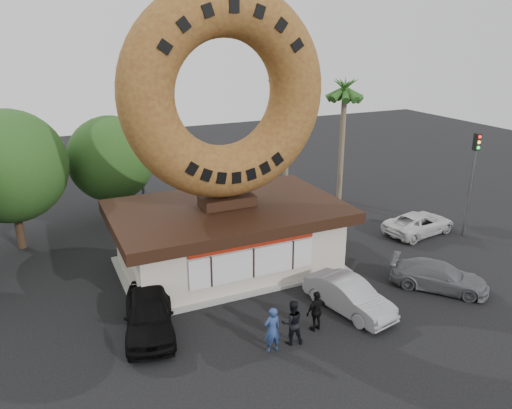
{
  "coord_description": "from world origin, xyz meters",
  "views": [
    {
      "loc": [
        -8.33,
        -15.43,
        11.36
      ],
      "look_at": [
        0.63,
        4.0,
        3.9
      ],
      "focal_mm": 35.0,
      "sensor_mm": 36.0,
      "label": 1
    }
  ],
  "objects_px": {
    "traffic_signal": "(472,172)",
    "person_center": "(292,322)",
    "giant_donut": "(225,94)",
    "person_right": "(317,311)",
    "donut_shop": "(228,235)",
    "car_white": "(419,223)",
    "car_grey": "(439,276)",
    "street_lamp": "(142,145)",
    "car_silver": "(349,296)",
    "person_left": "(272,330)",
    "car_black": "(149,314)"
  },
  "relations": [
    {
      "from": "person_left",
      "to": "car_black",
      "type": "relative_size",
      "value": 0.39
    },
    {
      "from": "person_right",
      "to": "street_lamp",
      "type": "bearing_deg",
      "value": -90.46
    },
    {
      "from": "person_center",
      "to": "traffic_signal",
      "type": "bearing_deg",
      "value": -147.44
    },
    {
      "from": "person_left",
      "to": "person_right",
      "type": "relative_size",
      "value": 1.06
    },
    {
      "from": "traffic_signal",
      "to": "person_center",
      "type": "height_order",
      "value": "traffic_signal"
    },
    {
      "from": "giant_donut",
      "to": "person_right",
      "type": "bearing_deg",
      "value": -80.86
    },
    {
      "from": "street_lamp",
      "to": "car_black",
      "type": "distance_m",
      "value": 14.86
    },
    {
      "from": "giant_donut",
      "to": "traffic_signal",
      "type": "relative_size",
      "value": 1.61
    },
    {
      "from": "traffic_signal",
      "to": "person_center",
      "type": "relative_size",
      "value": 3.38
    },
    {
      "from": "person_center",
      "to": "person_right",
      "type": "bearing_deg",
      "value": -151.7
    },
    {
      "from": "traffic_signal",
      "to": "car_black",
      "type": "distance_m",
      "value": 19.34
    },
    {
      "from": "street_lamp",
      "to": "person_right",
      "type": "distance_m",
      "value": 17.39
    },
    {
      "from": "car_white",
      "to": "traffic_signal",
      "type": "bearing_deg",
      "value": -132.03
    },
    {
      "from": "person_right",
      "to": "car_black",
      "type": "height_order",
      "value": "person_right"
    },
    {
      "from": "donut_shop",
      "to": "traffic_signal",
      "type": "xyz_separation_m",
      "value": [
        14.0,
        -1.99,
        2.1
      ]
    },
    {
      "from": "donut_shop",
      "to": "traffic_signal",
      "type": "distance_m",
      "value": 14.3
    },
    {
      "from": "traffic_signal",
      "to": "person_center",
      "type": "bearing_deg",
      "value": -160.25
    },
    {
      "from": "giant_donut",
      "to": "car_white",
      "type": "relative_size",
      "value": 2.13
    },
    {
      "from": "traffic_signal",
      "to": "car_white",
      "type": "relative_size",
      "value": 1.32
    },
    {
      "from": "street_lamp",
      "to": "car_silver",
      "type": "distance_m",
      "value": 17.23
    },
    {
      "from": "donut_shop",
      "to": "car_white",
      "type": "xyz_separation_m",
      "value": [
        11.88,
        -0.58,
        -1.13
      ]
    },
    {
      "from": "donut_shop",
      "to": "person_center",
      "type": "distance_m",
      "value": 7.15
    },
    {
      "from": "street_lamp",
      "to": "car_black",
      "type": "bearing_deg",
      "value": -102.57
    },
    {
      "from": "giant_donut",
      "to": "traffic_signal",
      "type": "height_order",
      "value": "giant_donut"
    },
    {
      "from": "car_white",
      "to": "car_grey",
      "type": "bearing_deg",
      "value": 137.07
    },
    {
      "from": "donut_shop",
      "to": "person_right",
      "type": "height_order",
      "value": "donut_shop"
    },
    {
      "from": "donut_shop",
      "to": "street_lamp",
      "type": "distance_m",
      "value": 10.54
    },
    {
      "from": "person_center",
      "to": "car_black",
      "type": "relative_size",
      "value": 0.38
    },
    {
      "from": "traffic_signal",
      "to": "street_lamp",
      "type": "bearing_deg",
      "value": 142.86
    },
    {
      "from": "car_silver",
      "to": "car_white",
      "type": "bearing_deg",
      "value": 19.8
    },
    {
      "from": "traffic_signal",
      "to": "car_white",
      "type": "height_order",
      "value": "traffic_signal"
    },
    {
      "from": "car_silver",
      "to": "car_white",
      "type": "distance_m",
      "value": 10.33
    },
    {
      "from": "person_left",
      "to": "car_white",
      "type": "relative_size",
      "value": 0.4
    },
    {
      "from": "giant_donut",
      "to": "person_center",
      "type": "distance_m",
      "value": 10.54
    },
    {
      "from": "car_silver",
      "to": "donut_shop",
      "type": "bearing_deg",
      "value": 105.14
    },
    {
      "from": "person_center",
      "to": "car_white",
      "type": "xyz_separation_m",
      "value": [
        12.1,
        6.52,
        -0.26
      ]
    },
    {
      "from": "donut_shop",
      "to": "giant_donut",
      "type": "bearing_deg",
      "value": 90.0
    },
    {
      "from": "person_left",
      "to": "car_black",
      "type": "distance_m",
      "value": 5.01
    },
    {
      "from": "car_silver",
      "to": "car_white",
      "type": "height_order",
      "value": "car_silver"
    },
    {
      "from": "giant_donut",
      "to": "person_left",
      "type": "distance_m",
      "value": 10.69
    },
    {
      "from": "person_center",
      "to": "car_grey",
      "type": "bearing_deg",
      "value": -160.88
    },
    {
      "from": "giant_donut",
      "to": "person_center",
      "type": "bearing_deg",
      "value": -91.76
    },
    {
      "from": "car_silver",
      "to": "giant_donut",
      "type": "bearing_deg",
      "value": 105.07
    },
    {
      "from": "car_silver",
      "to": "person_right",
      "type": "bearing_deg",
      "value": -173.3
    },
    {
      "from": "car_grey",
      "to": "car_white",
      "type": "distance_m",
      "value": 6.81
    },
    {
      "from": "traffic_signal",
      "to": "car_silver",
      "type": "relative_size",
      "value": 1.42
    },
    {
      "from": "giant_donut",
      "to": "car_silver",
      "type": "relative_size",
      "value": 2.28
    },
    {
      "from": "giant_donut",
      "to": "traffic_signal",
      "type": "bearing_deg",
      "value": -8.17
    },
    {
      "from": "person_right",
      "to": "car_grey",
      "type": "bearing_deg",
      "value": 174.11
    },
    {
      "from": "car_grey",
      "to": "traffic_signal",
      "type": "bearing_deg",
      "value": -6.13
    }
  ]
}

